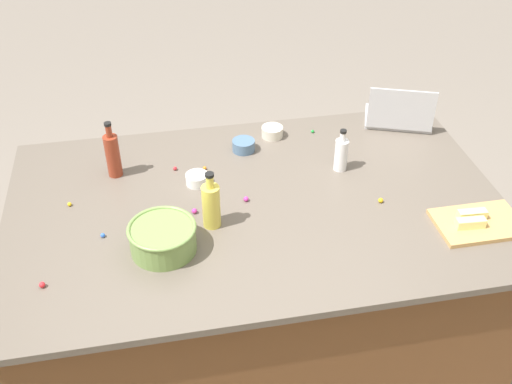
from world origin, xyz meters
TOP-DOWN VIEW (x-y plane):
  - ground_plane at (0.00, 0.00)m, footprint 12.00×12.00m
  - island_counter at (0.00, 0.00)m, footprint 1.96×1.22m
  - laptop at (-0.78, -0.47)m, footprint 0.37×0.32m
  - mixing_bowl_large at (0.38, 0.21)m, footprint 0.25×0.25m
  - bottle_oil at (0.19, 0.10)m, footprint 0.07×0.07m
  - bottle_soy at (0.55, -0.30)m, footprint 0.06×0.06m
  - bottle_vinegar at (-0.40, -0.16)m, footprint 0.06×0.06m
  - cutting_board at (-0.80, 0.30)m, footprint 0.33×0.22m
  - butter_stick_left at (-0.78, 0.28)m, footprint 0.11×0.04m
  - butter_stick_right at (-0.75, 0.32)m, footprint 0.11×0.04m
  - ramekin_small at (-0.02, -0.38)m, footprint 0.10×0.10m
  - ramekin_medium at (0.22, -0.17)m, footprint 0.09×0.09m
  - ramekin_wide at (-0.17, -0.47)m, footprint 0.10×0.10m
  - candy_0 at (-0.36, -0.47)m, footprint 0.01×0.01m
  - candy_1 at (0.73, -0.11)m, footprint 0.02×0.02m
  - candy_2 at (0.30, -0.28)m, footprint 0.02×0.02m
  - candy_3 at (0.04, -0.01)m, footprint 0.02×0.02m
  - candy_4 at (0.79, 0.32)m, footprint 0.02×0.02m
  - candy_5 at (-0.49, 0.10)m, footprint 0.02×0.02m
  - candy_6 at (0.60, 0.10)m, footprint 0.02×0.02m
  - candy_7 at (0.25, 0.02)m, footprint 0.02×0.02m
  - candy_8 at (0.17, -0.26)m, footprint 0.02×0.02m

SIDE VIEW (x-z plane):
  - ground_plane at x=0.00m, z-range 0.00..0.00m
  - island_counter at x=0.00m, z-range 0.00..0.90m
  - candy_0 at x=-0.36m, z-range 0.90..0.91m
  - candy_8 at x=0.17m, z-range 0.90..0.92m
  - candy_2 at x=0.30m, z-range 0.90..0.92m
  - candy_1 at x=0.73m, z-range 0.90..0.92m
  - candy_6 at x=0.60m, z-range 0.90..0.92m
  - cutting_board at x=-0.80m, z-range 0.90..0.92m
  - candy_5 at x=-0.49m, z-range 0.90..0.92m
  - candy_4 at x=0.79m, z-range 0.90..0.92m
  - candy_3 at x=0.04m, z-range 0.90..0.92m
  - candy_7 at x=0.25m, z-range 0.90..0.92m
  - ramekin_medium at x=0.22m, z-range 0.90..0.95m
  - ramekin_wide at x=-0.17m, z-range 0.90..0.95m
  - ramekin_small at x=-0.02m, z-range 0.90..0.95m
  - butter_stick_left at x=-0.78m, z-range 0.92..0.95m
  - butter_stick_right at x=-0.75m, z-range 0.92..0.95m
  - laptop at x=-0.78m, z-range 0.84..1.06m
  - mixing_bowl_large at x=0.38m, z-range 0.90..1.01m
  - bottle_vinegar at x=-0.40m, z-range 0.88..1.07m
  - bottle_oil at x=0.19m, z-range 0.88..1.11m
  - bottle_soy at x=0.55m, z-range 0.88..1.13m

